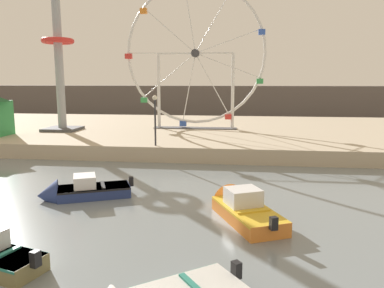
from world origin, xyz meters
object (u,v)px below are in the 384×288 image
Objects in this scene: motorboat_navy_blue at (78,191)px; drop_tower_steel_tower at (58,48)px; promenade_lamp_near at (155,112)px; motorboat_orange_hull at (239,206)px; ferris_wheel_white_frame at (195,56)px.

drop_tower_steel_tower is at bearing -86.00° from motorboat_navy_blue.
promenade_lamp_near is (9.59, -6.56, -4.68)m from drop_tower_steel_tower.
motorboat_navy_blue is 7.37m from motorboat_orange_hull.
promenade_lamp_near is (-1.57, -9.20, -4.12)m from ferris_wheel_white_frame.
drop_tower_steel_tower reaches higher than ferris_wheel_white_frame.
motorboat_navy_blue is at bearing 55.19° from motorboat_orange_hull.
motorboat_navy_blue is at bearing -62.36° from drop_tower_steel_tower.
promenade_lamp_near is (1.72, 8.47, 2.89)m from motorboat_navy_blue.
motorboat_orange_hull is at bearing -78.22° from ferris_wheel_white_frame.
drop_tower_steel_tower is (-11.17, -2.65, 0.56)m from ferris_wheel_white_frame.
motorboat_navy_blue is 19.30m from ferris_wheel_white_frame.
motorboat_navy_blue is 0.27× the size of drop_tower_steel_tower.
drop_tower_steel_tower reaches higher than motorboat_navy_blue.
promenade_lamp_near is at bearing -34.34° from drop_tower_steel_tower.
drop_tower_steel_tower is 12.53m from promenade_lamp_near.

